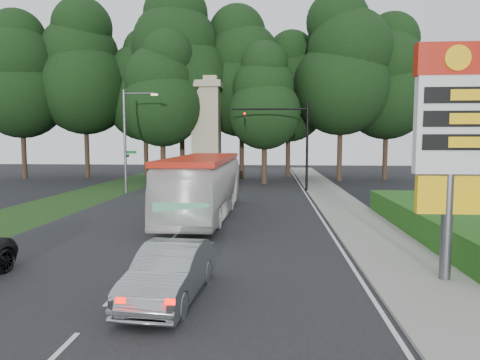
# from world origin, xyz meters

# --- Properties ---
(ground) EXTENTS (120.00, 120.00, 0.00)m
(ground) POSITION_xyz_m (0.00, 0.00, 0.00)
(ground) COLOR black
(ground) RESTS_ON ground
(road_surface) EXTENTS (14.00, 80.00, 0.02)m
(road_surface) POSITION_xyz_m (0.00, 12.00, 0.01)
(road_surface) COLOR black
(road_surface) RESTS_ON ground
(sidewalk_right) EXTENTS (3.00, 80.00, 0.12)m
(sidewalk_right) POSITION_xyz_m (8.50, 12.00, 0.06)
(sidewalk_right) COLOR gray
(sidewalk_right) RESTS_ON ground
(grass_verge_left) EXTENTS (5.00, 50.00, 0.02)m
(grass_verge_left) POSITION_xyz_m (-9.50, 18.00, 0.01)
(grass_verge_left) COLOR #193814
(grass_verge_left) RESTS_ON ground
(hedge) EXTENTS (3.00, 14.00, 1.20)m
(hedge) POSITION_xyz_m (11.50, 8.00, 0.60)
(hedge) COLOR #205316
(hedge) RESTS_ON ground
(gas_station_pylon) EXTENTS (2.10, 0.45, 6.85)m
(gas_station_pylon) POSITION_xyz_m (9.20, 1.99, 4.45)
(gas_station_pylon) COLOR #59595E
(gas_station_pylon) RESTS_ON ground
(traffic_signal_mast) EXTENTS (6.10, 0.35, 7.20)m
(traffic_signal_mast) POSITION_xyz_m (5.68, 24.00, 4.67)
(traffic_signal_mast) COLOR black
(traffic_signal_mast) RESTS_ON ground
(streetlight_signs) EXTENTS (2.75, 0.98, 8.00)m
(streetlight_signs) POSITION_xyz_m (-6.99, 22.01, 4.44)
(streetlight_signs) COLOR #59595E
(streetlight_signs) RESTS_ON ground
(monument) EXTENTS (3.00, 3.00, 10.05)m
(monument) POSITION_xyz_m (-2.00, 30.00, 5.10)
(monument) COLOR tan
(monument) RESTS_ON ground
(tree_far_west) EXTENTS (8.96, 8.96, 17.60)m
(tree_far_west) POSITION_xyz_m (-22.00, 33.00, 10.68)
(tree_far_west) COLOR #2D2116
(tree_far_west) RESTS_ON ground
(tree_west_mid) EXTENTS (9.80, 9.80, 19.25)m
(tree_west_mid) POSITION_xyz_m (-16.00, 35.00, 11.69)
(tree_west_mid) COLOR #2D2116
(tree_west_mid) RESTS_ON ground
(tree_west_near) EXTENTS (8.40, 8.40, 16.50)m
(tree_west_near) POSITION_xyz_m (-10.00, 37.00, 10.02)
(tree_west_near) COLOR #2D2116
(tree_west_near) RESTS_ON ground
(tree_center_left) EXTENTS (10.08, 10.08, 19.80)m
(tree_center_left) POSITION_xyz_m (-5.00, 33.00, 12.02)
(tree_center_left) COLOR #2D2116
(tree_center_left) RESTS_ON ground
(tree_center_right) EXTENTS (9.24, 9.24, 18.15)m
(tree_center_right) POSITION_xyz_m (1.00, 35.00, 11.02)
(tree_center_right) COLOR #2D2116
(tree_center_right) RESTS_ON ground
(tree_east_near) EXTENTS (8.12, 8.12, 15.95)m
(tree_east_near) POSITION_xyz_m (6.00, 37.00, 9.68)
(tree_east_near) COLOR #2D2116
(tree_east_near) RESTS_ON ground
(tree_east_mid) EXTENTS (9.52, 9.52, 18.70)m
(tree_east_mid) POSITION_xyz_m (11.00, 33.00, 11.35)
(tree_east_mid) COLOR #2D2116
(tree_east_mid) RESTS_ON ground
(tree_far_east) EXTENTS (8.68, 8.68, 17.05)m
(tree_far_east) POSITION_xyz_m (16.00, 35.00, 10.35)
(tree_far_east) COLOR #2D2116
(tree_far_east) RESTS_ON ground
(tree_monument_left) EXTENTS (7.28, 7.28, 14.30)m
(tree_monument_left) POSITION_xyz_m (-6.00, 29.00, 8.68)
(tree_monument_left) COLOR #2D2116
(tree_monument_left) RESTS_ON ground
(tree_monument_right) EXTENTS (6.72, 6.72, 13.20)m
(tree_monument_right) POSITION_xyz_m (3.50, 29.50, 8.01)
(tree_monument_right) COLOR #2D2116
(tree_monument_right) RESTS_ON ground
(transit_bus) EXTENTS (2.96, 11.79, 3.27)m
(transit_bus) POSITION_xyz_m (0.49, 12.13, 1.64)
(transit_bus) COLOR white
(transit_bus) RESTS_ON ground
(sedan_silver) EXTENTS (1.82, 4.45, 1.43)m
(sedan_silver) POSITION_xyz_m (1.50, 0.19, 0.72)
(sedan_silver) COLOR #94989B
(sedan_silver) RESTS_ON ground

